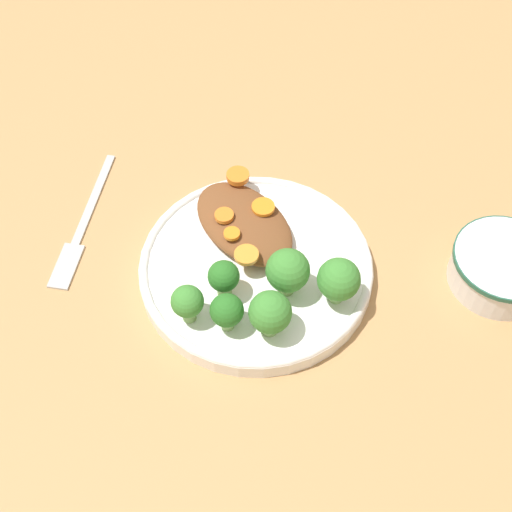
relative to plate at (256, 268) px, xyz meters
name	(u,v)px	position (x,y,z in m)	size (l,w,h in m)	color
ground_plane	(256,274)	(0.00, 0.00, -0.01)	(4.00, 4.00, 0.00)	tan
plate	(256,268)	(0.00, 0.00, 0.00)	(0.26, 0.26, 0.02)	white
dip_bowl	(502,266)	(0.17, 0.21, 0.01)	(0.11, 0.11, 0.04)	silver
stew_mound	(244,223)	(-0.05, 0.02, 0.02)	(0.14, 0.09, 0.02)	brown
broccoli_floret_0	(227,311)	(0.05, -0.07, 0.04)	(0.04, 0.04, 0.05)	#7FA85B
broccoli_floret_1	(339,280)	(0.09, 0.04, 0.04)	(0.05, 0.05, 0.06)	#7FA85B
broccoli_floret_2	(270,313)	(0.08, -0.04, 0.04)	(0.04, 0.04, 0.06)	#759E51
broccoli_floret_3	(288,271)	(0.05, 0.01, 0.04)	(0.05, 0.05, 0.06)	#759E51
broccoli_floret_4	(187,302)	(0.01, -0.10, 0.04)	(0.03, 0.03, 0.05)	#759E51
broccoli_floret_5	(224,278)	(0.01, -0.05, 0.04)	(0.03, 0.03, 0.05)	#7FA85B
carrot_slice_0	(263,207)	(-0.04, 0.04, 0.03)	(0.03, 0.03, 0.00)	orange
carrot_slice_1	(245,253)	(0.00, -0.01, 0.03)	(0.03, 0.03, 0.00)	orange
carrot_slice_2	(238,176)	(-0.10, 0.05, 0.03)	(0.03, 0.03, 0.01)	orange
carrot_slice_3	(232,234)	(-0.03, -0.01, 0.03)	(0.02, 0.02, 0.00)	orange
carrot_slice_4	(221,217)	(-0.06, 0.00, 0.03)	(0.02, 0.02, 0.01)	orange
fork	(80,231)	(-0.17, -0.13, -0.01)	(0.15, 0.16, 0.01)	#B6B6B6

